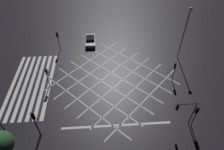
{
  "coord_description": "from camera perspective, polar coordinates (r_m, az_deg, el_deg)",
  "views": [
    {
      "loc": [
        21.54,
        -1.45,
        21.19
      ],
      "look_at": [
        0.0,
        0.0,
        1.07
      ],
      "focal_mm": 32.0,
      "sensor_mm": 36.0,
      "label": 1
    }
  ],
  "objects": [
    {
      "name": "ground_plane",
      "position": [
        30.26,
        0.0,
        -1.48
      ],
      "size": [
        200.0,
        200.0,
        0.0
      ],
      "primitive_type": "plane",
      "color": "black"
    },
    {
      "name": "road_markings",
      "position": [
        30.48,
        -13.59,
        -2.6
      ],
      "size": [
        20.11,
        25.04,
        0.01
      ],
      "color": "silver",
      "rests_on": "ground_plane"
    },
    {
      "name": "traffic_light_sw_main",
      "position": [
        35.9,
        -15.28,
        10.22
      ],
      "size": [
        0.39,
        0.36,
        3.66
      ],
      "color": "black",
      "rests_on": "ground_plane"
    },
    {
      "name": "traffic_light_se_cross",
      "position": [
        23.71,
        -21.2,
        -12.01
      ],
      "size": [
        0.36,
        0.39,
        3.98
      ],
      "rotation": [
        0.0,
        0.0,
        1.57
      ],
      "color": "black",
      "rests_on": "ground_plane"
    },
    {
      "name": "traffic_light_se_main",
      "position": [
        23.49,
        -21.25,
        -11.85
      ],
      "size": [
        0.39,
        0.36,
        4.29
      ],
      "rotation": [
        0.0,
        0.0,
        3.14
      ],
      "color": "black",
      "rests_on": "ground_plane"
    },
    {
      "name": "traffic_light_median_south",
      "position": [
        29.3,
        -18.09,
        0.33
      ],
      "size": [
        0.36,
        0.39,
        3.25
      ],
      "rotation": [
        0.0,
        0.0,
        1.57
      ],
      "color": "black",
      "rests_on": "ground_plane"
    },
    {
      "name": "traffic_light_ne_cross",
      "position": [
        24.42,
        19.97,
        -9.15
      ],
      "size": [
        0.36,
        2.41,
        3.96
      ],
      "rotation": [
        0.0,
        0.0,
        -1.57
      ],
      "color": "black",
      "rests_on": "ground_plane"
    },
    {
      "name": "traffic_light_median_north",
      "position": [
        30.15,
        17.44,
        1.9
      ],
      "size": [
        0.36,
        0.39,
        3.25
      ],
      "rotation": [
        0.0,
        0.0,
        -1.57
      ],
      "color": "black",
      "rests_on": "ground_plane"
    },
    {
      "name": "traffic_light_ne_main",
      "position": [
        25.24,
        22.9,
        -9.9
      ],
      "size": [
        0.39,
        0.36,
        3.36
      ],
      "rotation": [
        0.0,
        0.0,
        3.14
      ],
      "color": "black",
      "rests_on": "ground_plane"
    },
    {
      "name": "street_lamp_east",
      "position": [
        33.09,
        20.54,
        13.55
      ],
      "size": [
        0.53,
        0.53,
        8.92
      ],
      "color": "black",
      "rests_on": "ground_plane"
    },
    {
      "name": "street_tree_near",
      "position": [
        21.93,
        -29.24,
        -16.86
      ],
      "size": [
        2.4,
        2.4,
        5.33
      ],
      "color": "brown",
      "rests_on": "ground_plane"
    },
    {
      "name": "waiting_car",
      "position": [
        37.96,
        -6.19,
        9.84
      ],
      "size": [
        4.08,
        1.79,
        1.21
      ],
      "color": "#B7BABC",
      "rests_on": "ground_plane"
    }
  ]
}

